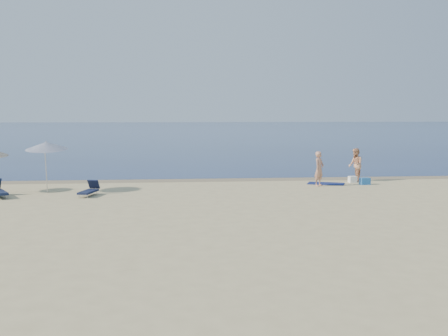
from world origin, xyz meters
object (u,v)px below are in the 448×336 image
object	(u,v)px
person_left	(319,169)
blue_cooler	(365,181)
person_right	(356,165)
umbrella_near	(46,146)

from	to	relation	value
person_left	blue_cooler	world-z (taller)	person_left
person_right	blue_cooler	distance (m)	1.54
blue_cooler	umbrella_near	size ratio (longest dim) A/B	0.20
person_right	umbrella_near	xyz separation A→B (m)	(-15.58, -2.57, 1.28)
umbrella_near	blue_cooler	bearing A→B (deg)	8.18
person_left	person_right	bearing A→B (deg)	-11.44
blue_cooler	person_left	bearing A→B (deg)	-178.68
person_left	person_right	distance (m)	2.97
person_right	umbrella_near	world-z (taller)	umbrella_near
person_left	blue_cooler	bearing A→B (deg)	-38.81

